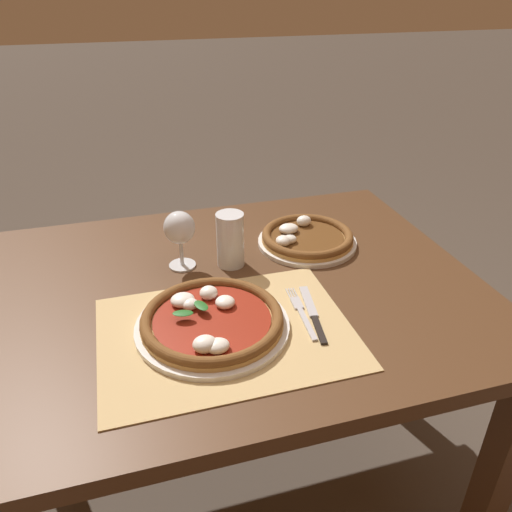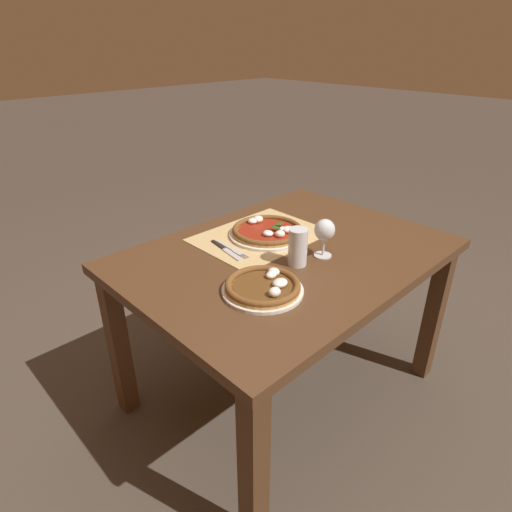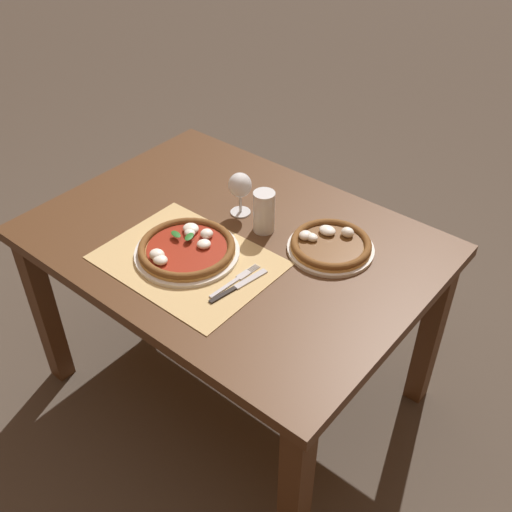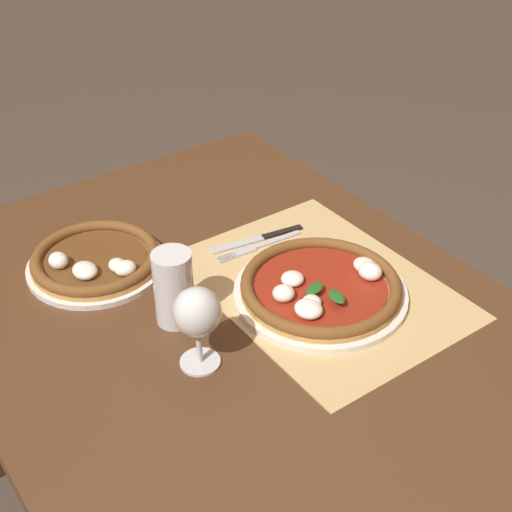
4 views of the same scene
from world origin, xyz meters
The scene contains 9 objects.
ground_plane centered at (0.00, 0.00, 0.00)m, with size 24.00×24.00×0.00m, color #473D33.
dining_table centered at (0.00, 0.00, 0.64)m, with size 1.29×0.94×0.74m.
paper_placemat centered at (-0.02, -0.18, 0.74)m, with size 0.53×0.40×0.00m, color tan.
pizza_near centered at (-0.05, -0.16, 0.76)m, with size 0.33×0.33×0.05m.
pizza_far centered at (0.29, 0.15, 0.76)m, with size 0.28×0.28×0.05m.
wine_glass centered at (-0.07, 0.13, 0.85)m, with size 0.08×0.08×0.16m.
pint_glass centered at (0.06, 0.10, 0.81)m, with size 0.07×0.07×0.15m.
fork centered at (0.16, -0.16, 0.75)m, with size 0.03×0.20×0.00m.
knife centered at (0.18, -0.17, 0.75)m, with size 0.05×0.22×0.01m.
Camera 2 is at (1.16, 1.02, 1.51)m, focal length 30.00 mm.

